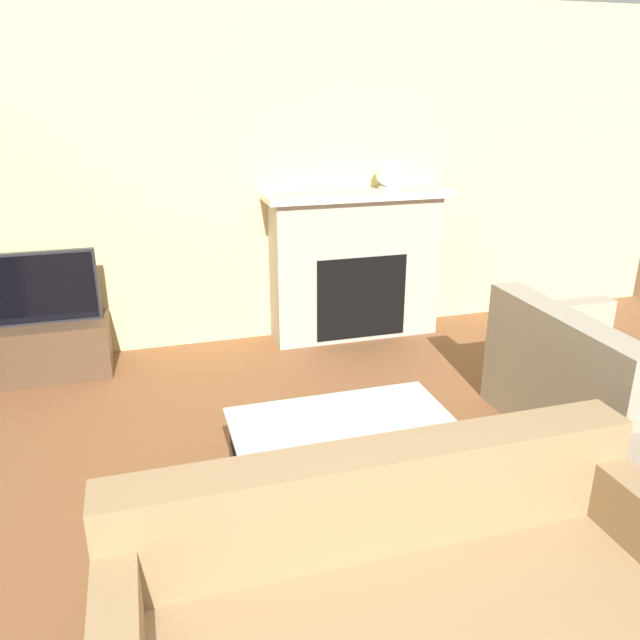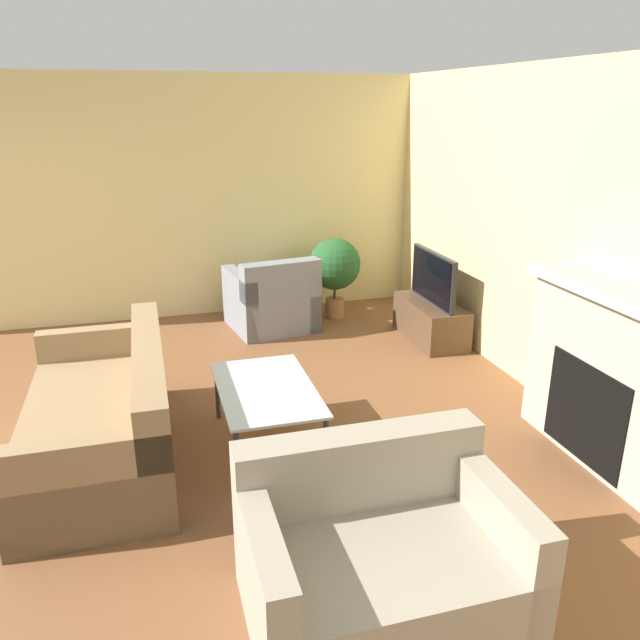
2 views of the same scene
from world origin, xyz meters
TOP-DOWN VIEW (x-y plane):
  - wall_back at (0.00, 4.64)m, footprint 8.65×0.06m
  - fireplace at (1.20, 4.43)m, footprint 1.52×0.42m
  - tv_stand at (-1.30, 4.31)m, footprint 0.98×0.45m
  - tv at (-1.30, 4.30)m, footprint 0.92×0.06m
  - couch_sectional at (0.23, 1.10)m, footprint 1.99×0.95m
  - couch_loveseat at (2.07, 2.43)m, footprint 0.91×1.29m
  - coffee_table at (0.37, 2.22)m, footprint 1.11×0.67m
  - mantel_clock at (1.48, 4.43)m, footprint 0.21×0.07m

SIDE VIEW (x-z plane):
  - tv_stand at x=-1.30m, z-range 0.00..0.41m
  - couch_sectional at x=0.23m, z-range -0.12..0.70m
  - couch_loveseat at x=2.07m, z-range -0.12..0.70m
  - coffee_table at x=0.37m, z-range 0.19..0.65m
  - fireplace at x=1.20m, z-range 0.03..1.27m
  - tv at x=-1.30m, z-range 0.41..0.94m
  - wall_back at x=0.00m, z-range 0.00..2.70m
  - mantel_clock at x=1.48m, z-range 1.24..1.48m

